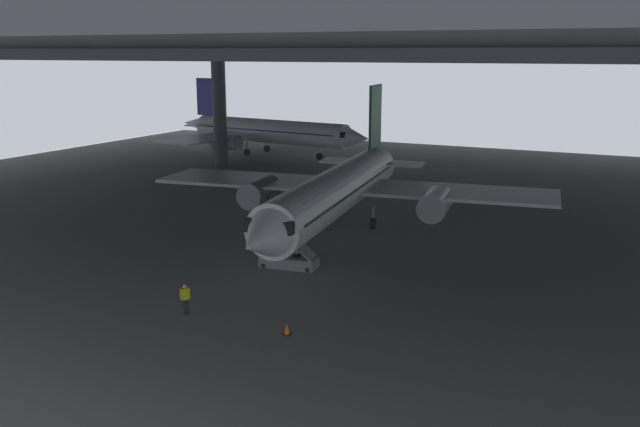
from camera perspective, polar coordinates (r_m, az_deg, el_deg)
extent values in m
plane|color=slate|center=(49.93, 0.87, -2.32)|extent=(110.00, 110.00, 0.00)
cylinder|color=#4C4F54|center=(83.07, -8.32, 8.55)|extent=(1.64, 1.64, 13.60)
cube|color=#38383D|center=(60.84, 6.62, 13.92)|extent=(121.00, 99.00, 1.20)
cube|color=#4C4F54|center=(38.44, -6.25, 12.90)|extent=(115.50, 0.50, 0.70)
cube|color=#4C4F54|center=(76.57, 10.86, 12.86)|extent=(115.50, 0.50, 0.70)
cylinder|color=white|center=(51.12, 1.30, 1.85)|extent=(6.83, 25.53, 3.39)
cone|color=white|center=(38.14, -4.92, -2.14)|extent=(3.85, 4.49, 3.33)
cube|color=black|center=(39.95, -3.74, -0.79)|extent=(3.18, 2.75, 0.75)
cone|color=white|center=(64.56, 4.98, 4.50)|extent=(3.60, 5.77, 2.88)
cube|color=#19592D|center=(61.99, 4.59, 7.99)|extent=(0.75, 3.70, 5.55)
cube|color=white|center=(61.07, 6.49, 4.12)|extent=(4.66, 3.34, 0.16)
cube|color=white|center=(62.19, 2.19, 4.36)|extent=(4.66, 3.34, 0.16)
cube|color=white|center=(53.40, 11.66, 1.70)|extent=(14.90, 8.06, 0.24)
cylinder|color=#9EA3A8|center=(51.95, 9.53, 0.80)|extent=(2.69, 4.66, 2.10)
cube|color=white|center=(58.00, -5.86, 2.81)|extent=(14.90, 8.06, 0.24)
cylinder|color=#9EA3A8|center=(55.78, -5.02, 1.79)|extent=(2.69, 4.66, 2.10)
cube|color=#19592D|center=(51.07, 1.30, 2.13)|extent=(6.64, 23.70, 0.16)
cylinder|color=#9EA3A8|center=(43.79, -1.96, -2.86)|extent=(0.20, 0.20, 1.15)
cylinder|color=black|center=(44.01, -1.95, -3.86)|extent=(0.42, 0.93, 0.90)
cylinder|color=#9EA3A8|center=(53.30, 4.42, 0.03)|extent=(0.20, 0.20, 1.15)
cylinder|color=black|center=(53.48, 4.41, -0.80)|extent=(0.42, 0.93, 0.90)
cylinder|color=#9EA3A8|center=(54.54, -0.27, 0.38)|extent=(0.20, 0.20, 1.15)
cylinder|color=black|center=(54.72, -0.27, -0.44)|extent=(0.42, 0.93, 0.90)
cube|color=slate|center=(44.06, -2.57, -3.98)|extent=(3.79, 1.98, 0.70)
cube|color=slate|center=(43.58, -2.59, -1.81)|extent=(3.52, 1.75, 2.86)
cube|color=slate|center=(43.84, -4.62, 0.12)|extent=(1.27, 1.44, 0.12)
cylinder|color=black|center=(43.19, -4.94, 0.59)|extent=(0.06, 0.06, 1.00)
cylinder|color=black|center=(44.27, -4.34, 0.92)|extent=(0.06, 0.06, 1.00)
cylinder|color=black|center=(44.03, -4.70, -4.30)|extent=(0.31, 0.16, 0.30)
cylinder|color=black|center=(45.26, -4.01, -3.80)|extent=(0.31, 0.16, 0.30)
cylinder|color=black|center=(43.00, -1.04, -4.69)|extent=(0.31, 0.16, 0.30)
cylinder|color=black|center=(44.27, -0.45, -4.16)|extent=(0.31, 0.16, 0.30)
cylinder|color=#232838|center=(36.92, -10.91, -7.57)|extent=(0.14, 0.14, 0.84)
cylinder|color=#232838|center=(36.87, -11.18, -7.61)|extent=(0.14, 0.14, 0.84)
cube|color=yellow|center=(36.65, -11.09, -6.55)|extent=(0.39, 0.42, 0.59)
cylinder|color=yellow|center=(36.70, -10.75, -6.45)|extent=(0.09, 0.09, 0.56)
cylinder|color=yellow|center=(36.58, -11.44, -6.55)|extent=(0.09, 0.09, 0.56)
sphere|color=beige|center=(36.51, -11.12, -5.92)|extent=(0.23, 0.23, 0.23)
cylinder|color=#232838|center=(47.13, -2.40, -2.77)|extent=(0.14, 0.14, 0.79)
cylinder|color=#232838|center=(47.10, -2.62, -2.78)|extent=(0.14, 0.14, 0.79)
cube|color=orange|center=(46.93, -2.52, -1.98)|extent=(0.42, 0.39, 0.56)
cylinder|color=orange|center=(46.96, -2.24, -1.94)|extent=(0.09, 0.09, 0.53)
cylinder|color=orange|center=(46.89, -2.80, -1.97)|extent=(0.09, 0.09, 0.53)
sphere|color=#8C6647|center=(46.83, -2.52, -1.51)|extent=(0.21, 0.21, 0.21)
cylinder|color=white|center=(91.77, -4.13, 6.80)|extent=(23.48, 6.02, 3.12)
cone|color=white|center=(84.53, 2.96, 6.26)|extent=(4.10, 3.51, 3.06)
cube|color=black|center=(85.49, 1.81, 6.62)|extent=(2.50, 2.91, 0.69)
cone|color=white|center=(100.16, -10.13, 7.34)|extent=(5.29, 3.26, 2.65)
cube|color=navy|center=(98.51, -9.37, 9.50)|extent=(3.41, 0.67, 5.11)
cube|color=white|center=(99.86, -8.07, 7.49)|extent=(3.03, 4.26, 0.16)
cube|color=white|center=(96.64, -9.79, 7.24)|extent=(3.03, 4.26, 0.16)
cube|color=white|center=(100.49, -3.03, 7.19)|extent=(7.27, 13.67, 0.24)
cylinder|color=#9EA3A8|center=(98.29, -2.77, 6.74)|extent=(4.27, 2.43, 1.94)
cube|color=white|center=(88.06, -9.31, 6.18)|extent=(7.27, 13.67, 0.24)
cylinder|color=#9EA3A8|center=(88.16, -7.79, 5.88)|extent=(4.27, 2.43, 1.94)
cube|color=navy|center=(91.75, -4.14, 6.94)|extent=(21.80, 5.87, 0.16)
cylinder|color=#9EA3A8|center=(87.52, -0.03, 5.26)|extent=(0.20, 0.20, 1.15)
cylinder|color=black|center=(87.64, -0.03, 4.74)|extent=(0.93, 0.41, 0.90)
cylinder|color=#9EA3A8|center=(95.08, -4.41, 5.85)|extent=(0.20, 0.20, 1.15)
cylinder|color=black|center=(95.18, -4.40, 5.38)|extent=(0.93, 0.41, 0.90)
cylinder|color=#9EA3A8|center=(91.72, -6.07, 5.55)|extent=(0.20, 0.20, 1.15)
cylinder|color=black|center=(91.83, -6.06, 5.06)|extent=(0.93, 0.41, 0.90)
cube|color=black|center=(33.99, -2.74, -9.92)|extent=(0.36, 0.36, 0.04)
cone|color=orange|center=(33.88, -2.75, -9.45)|extent=(0.30, 0.30, 0.56)
cube|color=yellow|center=(61.41, -2.70, 1.15)|extent=(1.96, 2.49, 0.70)
cylinder|color=black|center=(60.65, -2.26, 0.68)|extent=(0.34, 0.48, 0.44)
cylinder|color=black|center=(60.76, -3.29, 0.70)|extent=(0.34, 0.48, 0.44)
cylinder|color=black|center=(62.20, -2.12, 1.00)|extent=(0.34, 0.48, 0.44)
cylinder|color=black|center=(62.32, -3.13, 1.02)|extent=(0.34, 0.48, 0.44)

